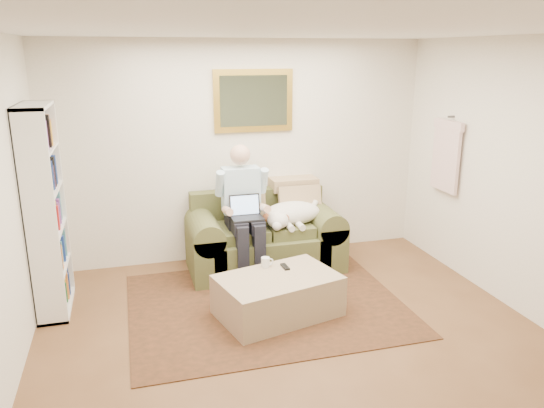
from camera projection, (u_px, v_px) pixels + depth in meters
name	position (u px, v px, depth m)	size (l,w,h in m)	color
room_shell	(298.00, 198.00, 4.32)	(4.51, 5.00, 2.61)	brown
rug	(266.00, 304.00, 5.33)	(2.68, 2.14, 0.01)	#302113
sofa	(264.00, 243.00, 6.18)	(1.75, 0.89, 1.05)	#474625
seated_man	(245.00, 213.00, 5.84)	(0.58, 0.82, 1.47)	#8CC0D8
laptop	(246.00, 212.00, 5.77)	(0.34, 0.27, 0.25)	black
sleeping_dog	(292.00, 213.00, 6.08)	(0.72, 0.45, 0.27)	white
ottoman	(278.00, 296.00, 5.07)	(1.11, 0.71, 0.40)	tan
coffee_mug	(265.00, 262.00, 5.22)	(0.08, 0.08, 0.10)	white
tv_remote	(285.00, 267.00, 5.21)	(0.05, 0.15, 0.02)	black
bookshelf	(46.00, 211.00, 5.01)	(0.28, 0.80, 2.00)	white
wall_mirror	(254.00, 101.00, 6.15)	(0.94, 0.04, 0.72)	gold
hanging_shirt	(446.00, 152.00, 6.03)	(0.06, 0.52, 0.90)	beige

